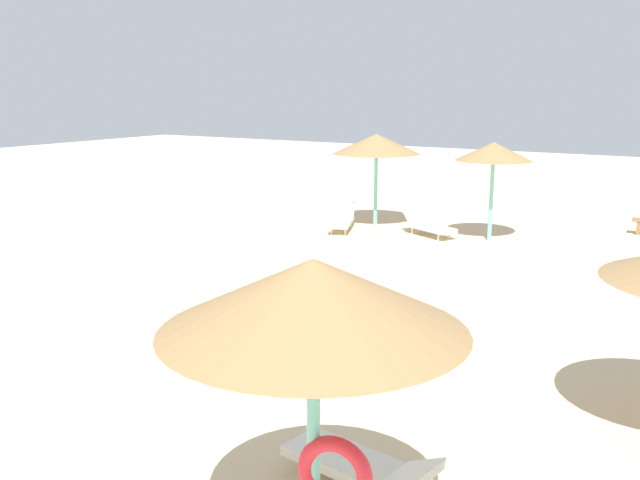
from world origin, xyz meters
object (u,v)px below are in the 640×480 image
(parasol_2, at_px, (376,144))
(lounger_3, at_px, (428,225))
(parasol_0, at_px, (314,299))
(lounger_2, at_px, (342,220))
(parasol_3, at_px, (494,152))
(lounger_5, at_px, (364,466))

(parasol_2, xyz_separation_m, lounger_3, (2.09, -0.56, -2.35))
(parasol_0, height_order, lounger_2, parasol_0)
(parasol_2, height_order, lounger_2, parasol_2)
(parasol_2, bearing_deg, lounger_2, -116.38)
(parasol_3, distance_m, lounger_3, 2.97)
(parasol_3, bearing_deg, lounger_3, -171.26)
(parasol_3, bearing_deg, parasol_2, 175.95)
(parasol_2, relative_size, lounger_2, 1.53)
(parasol_3, xyz_separation_m, lounger_3, (-1.85, -0.28, -2.30))
(parasol_3, relative_size, lounger_2, 1.48)
(parasol_0, height_order, lounger_5, parasol_0)
(parasol_3, bearing_deg, parasol_0, -77.44)
(parasol_2, bearing_deg, parasol_0, -64.71)
(parasol_0, bearing_deg, parasol_2, 115.29)
(parasol_3, bearing_deg, lounger_5, -77.32)
(lounger_3, bearing_deg, parasol_0, -70.69)
(parasol_2, relative_size, parasol_3, 1.03)
(parasol_0, relative_size, lounger_3, 1.57)
(parasol_2, bearing_deg, lounger_3, -15.06)
(parasol_3, xyz_separation_m, lounger_5, (3.08, -13.68, -2.32))
(parasol_2, relative_size, lounger_3, 1.53)
(parasol_2, xyz_separation_m, lounger_2, (-0.59, -1.19, -2.35))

